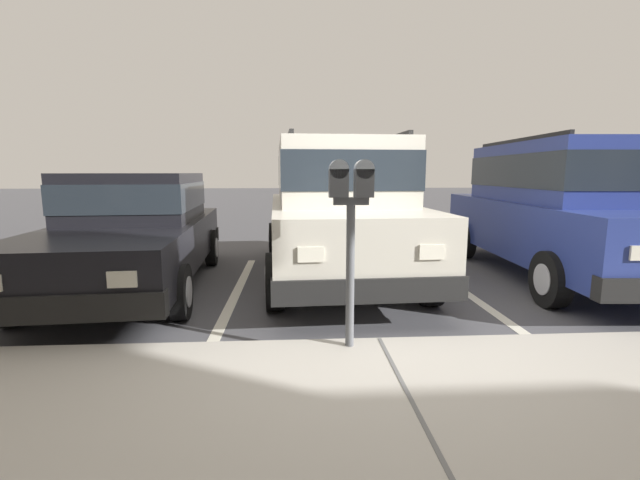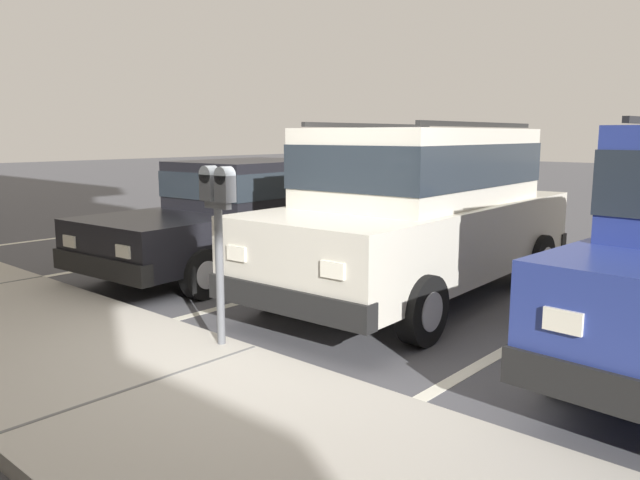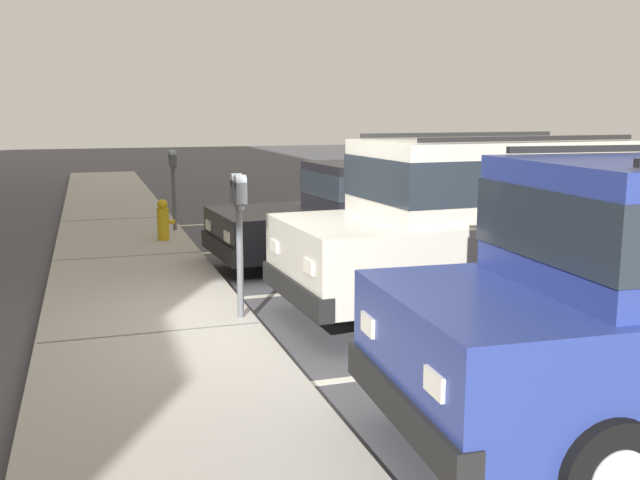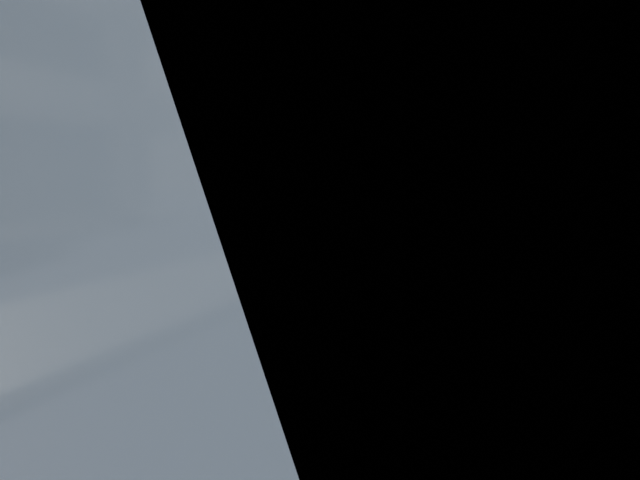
{
  "view_description": "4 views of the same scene",
  "coord_description": "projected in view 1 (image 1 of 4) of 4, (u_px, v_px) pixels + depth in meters",
  "views": [
    {
      "loc": [
        0.73,
        3.72,
        1.55
      ],
      "look_at": [
        0.44,
        -1.16,
        0.78
      ],
      "focal_mm": 24.0,
      "sensor_mm": 36.0,
      "label": 1
    },
    {
      "loc": [
        -3.8,
        3.64,
        1.91
      ],
      "look_at": [
        0.28,
        -0.93,
        0.87
      ],
      "focal_mm": 35.0,
      "sensor_mm": 36.0,
      "label": 2
    },
    {
      "loc": [
        -6.98,
        1.83,
        2.29
      ],
      "look_at": [
        0.45,
        -0.6,
        0.87
      ],
      "focal_mm": 40.0,
      "sensor_mm": 36.0,
      "label": 3
    },
    {
      "loc": [
        -4.13,
        -2.8,
        1.51
      ],
      "look_at": [
        0.3,
        -1.15,
        0.81
      ],
      "focal_mm": 24.0,
      "sensor_mm": 36.0,
      "label": 4
    }
  ],
  "objects": [
    {
      "name": "ground_plane",
      "position": [
        374.0,
        347.0,
        3.96
      ],
      "size": [
        80.0,
        80.0,
        0.1
      ],
      "color": "#4C4C51"
    },
    {
      "name": "sidewalk",
      "position": [
        413.0,
        414.0,
        2.66
      ],
      "size": [
        40.0,
        2.2,
        0.12
      ],
      "color": "#ADA89E",
      "rests_on": "ground_plane"
    },
    {
      "name": "parking_stall_lines",
      "position": [
        233.0,
        300.0,
        5.24
      ],
      "size": [
        12.06,
        4.8,
        0.01
      ],
      "color": "silver",
      "rests_on": "ground_plane"
    },
    {
      "name": "silver_suv",
      "position": [
        336.0,
        204.0,
        6.25
      ],
      "size": [
        2.16,
        4.86,
        2.03
      ],
      "rotation": [
        0.0,
        0.0,
        0.04
      ],
      "color": "beige",
      "rests_on": "ground_plane"
    },
    {
      "name": "red_sedan",
      "position": [
        562.0,
        204.0,
        6.28
      ],
      "size": [
        2.2,
        4.88,
        2.03
      ],
      "rotation": [
        0.0,
        0.0,
        -0.06
      ],
      "color": "navy",
      "rests_on": "ground_plane"
    },
    {
      "name": "dark_hatchback",
      "position": [
        136.0,
        227.0,
        5.78
      ],
      "size": [
        2.06,
        4.59,
        1.54
      ],
      "rotation": [
        0.0,
        0.0,
        0.07
      ],
      "color": "black",
      "rests_on": "ground_plane"
    },
    {
      "name": "parking_meter_near",
      "position": [
        351.0,
        210.0,
        3.4
      ],
      "size": [
        0.35,
        0.12,
        1.53
      ],
      "color": "#595B60",
      "rests_on": "sidewalk"
    }
  ]
}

